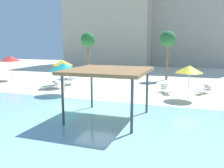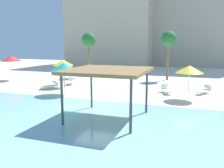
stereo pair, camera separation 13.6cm
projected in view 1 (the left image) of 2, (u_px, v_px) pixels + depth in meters
name	position (u px, v px, depth m)	size (l,w,h in m)	color
ground_plane	(95.00, 106.00, 16.96)	(80.00, 80.00, 0.00)	beige
lagoon_water	(55.00, 131.00, 12.06)	(44.00, 13.50, 0.04)	#8CC6CC
shade_pavilion	(108.00, 72.00, 13.70)	(4.50, 4.50, 2.94)	#42474C
beach_umbrella_yellow_2	(63.00, 63.00, 24.04)	(2.06, 2.06, 2.74)	silver
beach_umbrella_teal_3	(64.00, 67.00, 20.55)	(2.46, 2.46, 2.75)	silver
beach_umbrella_red_4	(10.00, 58.00, 28.46)	(2.40, 2.40, 2.93)	silver
beach_umbrella_yellow_5	(189.00, 69.00, 18.78)	(2.13, 2.13, 2.68)	silver
lounge_chair_1	(70.00, 81.00, 25.82)	(1.28, 1.98, 0.74)	white
lounge_chair_2	(204.00, 90.00, 21.16)	(1.50, 1.93, 0.74)	white
lounge_chair_4	(50.00, 85.00, 23.38)	(1.36, 1.97, 0.74)	white
lounge_chair_5	(166.00, 89.00, 21.45)	(1.20, 1.99, 0.74)	white
palm_tree_0	(168.00, 40.00, 28.42)	(1.90, 1.90, 5.84)	brown
palm_tree_1	(88.00, 41.00, 31.30)	(1.90, 1.90, 5.79)	brown
hotel_block_0	(111.00, 27.00, 48.08)	(16.38, 10.32, 15.35)	beige
hotel_block_1	(193.00, 12.00, 46.94)	(21.31, 9.72, 20.82)	#B2A893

